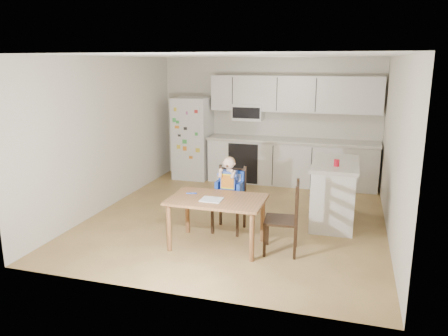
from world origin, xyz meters
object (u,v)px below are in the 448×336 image
refrigerator (193,138)px  dining_table (217,205)px  red_cup (337,163)px  kitchen_island (334,192)px  chair_booster (230,186)px  chair_side (289,213)px

refrigerator → dining_table: size_ratio=1.36×
refrigerator → red_cup: size_ratio=17.18×
kitchen_island → dining_table: (-1.44, -1.37, 0.10)m
chair_booster → chair_side: size_ratio=1.16×
chair_booster → chair_side: (0.94, -0.56, -0.13)m
refrigerator → dining_table: (1.57, -3.31, -0.27)m
refrigerator → chair_booster: 3.12m
refrigerator → kitchen_island: 3.60m
kitchen_island → red_cup: bearing=-85.7°
kitchen_island → red_cup: size_ratio=13.01×
refrigerator → chair_booster: (1.57, -2.69, -0.18)m
kitchen_island → chair_booster: size_ratio=1.17×
refrigerator → red_cup: 3.75m
red_cup → chair_booster: size_ratio=0.09×
refrigerator → kitchen_island: (3.01, -1.93, -0.37)m
red_cup → dining_table: bearing=-143.1°
kitchen_island → chair_side: (-0.50, -1.31, 0.06)m
red_cup → chair_side: red_cup is taller
red_cup → refrigerator: bearing=144.0°
kitchen_island → chair_booster: (-1.44, -0.76, 0.19)m
kitchen_island → chair_booster: bearing=-152.3°
red_cup → chair_booster: (-1.46, -0.48, -0.33)m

